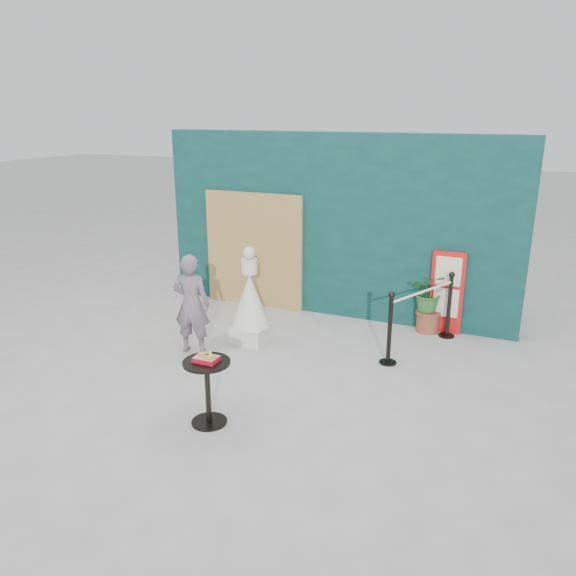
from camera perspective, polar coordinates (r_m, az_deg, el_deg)
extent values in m
plane|color=#ADAAA5|center=(7.08, -3.92, -10.48)|extent=(60.00, 60.00, 0.00)
cube|color=#0A302D|center=(9.33, 4.79, 6.28)|extent=(6.00, 0.30, 3.00)
cube|color=tan|center=(9.78, -3.49, 3.83)|extent=(1.80, 0.08, 2.00)
imported|color=slate|center=(8.00, -9.77, -1.63)|extent=(0.58, 0.44, 1.45)
cube|color=red|center=(8.96, 15.83, -0.46)|extent=(0.50, 0.06, 1.30)
cube|color=beige|center=(8.82, 15.98, 1.64)|extent=(0.38, 0.02, 0.45)
cube|color=beige|center=(8.97, 15.71, -1.43)|extent=(0.38, 0.02, 0.45)
cube|color=red|center=(9.09, 15.53, -3.52)|extent=(0.38, 0.02, 0.18)
cube|color=silver|center=(8.44, -3.80, -4.66)|extent=(0.49, 0.49, 0.27)
cone|color=silver|center=(8.25, -3.88, -1.20)|extent=(0.57, 0.57, 0.81)
cylinder|color=silver|center=(8.10, -3.95, 2.22)|extent=(0.23, 0.23, 0.22)
sphere|color=silver|center=(8.05, -3.98, 3.58)|extent=(0.18, 0.18, 0.18)
cylinder|color=black|center=(6.50, -8.00, -13.30)|extent=(0.40, 0.40, 0.02)
cylinder|color=black|center=(6.32, -8.13, -10.58)|extent=(0.06, 0.06, 0.72)
cylinder|color=black|center=(6.16, -8.28, -7.50)|extent=(0.52, 0.52, 0.03)
cube|color=#AD1222|center=(6.14, -8.30, -7.16)|extent=(0.26, 0.19, 0.05)
cube|color=red|center=(6.13, -8.31, -6.93)|extent=(0.24, 0.17, 0.00)
cube|color=#C48C47|center=(6.15, -8.59, -6.70)|extent=(0.15, 0.14, 0.02)
cube|color=gold|center=(6.08, -8.01, -6.95)|extent=(0.13, 0.13, 0.02)
cone|color=#FFFB43|center=(6.14, -7.92, -6.51)|extent=(0.06, 0.06, 0.06)
cylinder|color=brown|center=(9.08, 13.98, -3.44)|extent=(0.35, 0.35, 0.29)
cylinder|color=brown|center=(9.03, 14.06, -2.44)|extent=(0.38, 0.38, 0.05)
imported|color=#2C6129|center=(8.92, 14.22, -0.39)|extent=(0.57, 0.49, 0.63)
cylinder|color=black|center=(7.92, 10.09, -7.45)|extent=(0.24, 0.24, 0.02)
cylinder|color=black|center=(7.73, 10.28, -4.29)|extent=(0.06, 0.06, 0.96)
sphere|color=black|center=(7.56, 10.49, -0.70)|extent=(0.09, 0.09, 0.09)
cylinder|color=black|center=(9.01, 15.79, -4.69)|extent=(0.24, 0.24, 0.02)
cylinder|color=black|center=(8.85, 16.04, -1.87)|extent=(0.06, 0.06, 0.96)
sphere|color=black|center=(8.69, 16.32, 1.30)|extent=(0.09, 0.09, 0.09)
cylinder|color=white|center=(8.15, 13.55, -0.37)|extent=(0.63, 1.31, 0.03)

